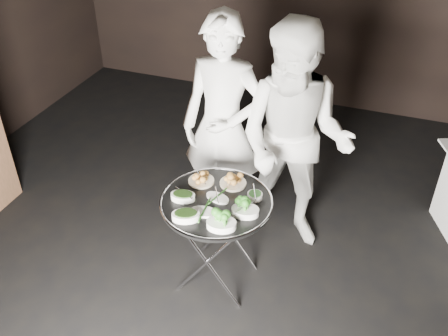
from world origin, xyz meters
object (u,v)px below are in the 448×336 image
(tray_stand, at_px, (217,239))
(waiter_left, at_px, (223,128))
(serving_tray, at_px, (216,202))
(waiter_right, at_px, (294,142))

(tray_stand, height_order, waiter_left, waiter_left)
(serving_tray, height_order, waiter_left, waiter_left)
(tray_stand, bearing_deg, waiter_right, 61.64)
(waiter_left, xyz_separation_m, waiter_right, (0.58, -0.02, 0.01))
(tray_stand, xyz_separation_m, serving_tray, (-0.00, 0.00, 0.34))
(tray_stand, xyz_separation_m, waiter_right, (0.37, 0.68, 0.51))
(tray_stand, xyz_separation_m, waiter_left, (-0.21, 0.70, 0.50))
(serving_tray, distance_m, waiter_right, 0.79)
(waiter_right, bearing_deg, serving_tray, -115.78)
(waiter_left, distance_m, waiter_right, 0.58)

